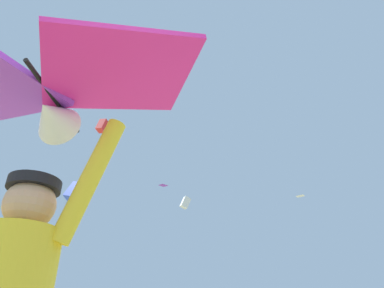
{
  "coord_description": "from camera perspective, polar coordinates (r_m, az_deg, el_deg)",
  "views": [
    {
      "loc": [
        1.49,
        -1.51,
        0.94
      ],
      "look_at": [
        0.23,
        1.56,
        2.86
      ],
      "focal_mm": 32.64,
      "sensor_mm": 36.0,
      "label": 1
    }
  ],
  "objects": [
    {
      "name": "distant_kite_orange_mid_left",
      "position": [
        25.07,
        -9.66,
        6.96
      ],
      "size": [
        0.65,
        0.62,
        0.3
      ],
      "color": "orange"
    },
    {
      "name": "held_stunt_kite",
      "position": [
        2.0,
        -22.09,
        8.3
      ],
      "size": [
        1.61,
        1.05,
        0.39
      ],
      "color": "black"
    },
    {
      "name": "distant_kite_red_low_left",
      "position": [
        20.4,
        -14.42,
        2.87
      ],
      "size": [
        0.58,
        0.58,
        0.85
      ],
      "color": "red"
    },
    {
      "name": "distant_kite_white_low_right",
      "position": [
        23.51,
        17.26,
        -8.07
      ],
      "size": [
        0.69,
        0.69,
        0.13
      ],
      "color": "white"
    },
    {
      "name": "distant_kite_blue_high_right",
      "position": [
        14.81,
        -18.59,
        -7.47
      ],
      "size": [
        0.66,
        0.68,
        0.93
      ],
      "color": "blue"
    },
    {
      "name": "distant_kite_purple_far_center",
      "position": [
        31.13,
        -4.72,
        -6.69
      ],
      "size": [
        0.87,
        0.87,
        0.17
      ],
      "color": "purple"
    },
    {
      "name": "distant_kite_white_high_left",
      "position": [
        35.04,
        -1.09,
        -9.57
      ],
      "size": [
        1.23,
        1.11,
        1.29
      ],
      "color": "white"
    }
  ]
}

